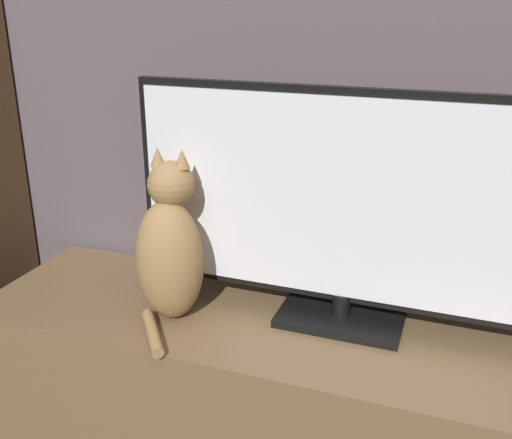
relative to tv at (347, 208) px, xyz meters
name	(u,v)px	position (x,y,z in m)	size (l,w,h in m)	color
tv_stand	(289,414)	(-0.11, -0.07, -0.56)	(1.60, 0.45, 0.53)	brown
tv	(347,208)	(0.00, 0.00, 0.00)	(1.05, 0.18, 0.57)	black
cat	(170,250)	(-0.40, -0.12, -0.12)	(0.17, 0.28, 0.42)	#997547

